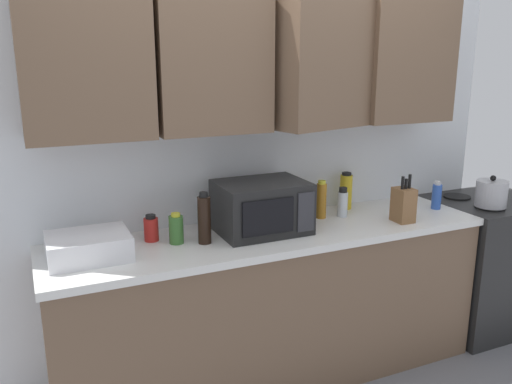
{
  "coord_description": "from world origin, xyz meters",
  "views": [
    {
      "loc": [
        -1.23,
        -2.78,
        1.84
      ],
      "look_at": [
        -0.09,
        -0.25,
        1.12
      ],
      "focal_mm": 36.99,
      "sensor_mm": 36.0,
      "label": 1
    }
  ],
  "objects_px": {
    "bottle_amber_vinegar": "(321,200)",
    "bottle_soy_dark": "(204,219)",
    "stove_range": "(484,262)",
    "bottle_red_sauce": "(151,229)",
    "bottle_green_oil": "(176,229)",
    "microwave": "(262,207)",
    "bottle_yellow_mustard": "(346,191)",
    "dish_rack": "(89,246)",
    "bottle_clear_tall": "(343,203)",
    "knife_block": "(403,204)",
    "kettle": "(491,194)",
    "bottle_blue_cleaner": "(437,196)"
  },
  "relations": [
    {
      "from": "kettle",
      "to": "bottle_clear_tall",
      "type": "distance_m",
      "value": 0.99
    },
    {
      "from": "bottle_red_sauce",
      "to": "bottle_soy_dark",
      "type": "xyz_separation_m",
      "value": [
        0.24,
        -0.15,
        0.06
      ]
    },
    {
      "from": "dish_rack",
      "to": "bottle_green_oil",
      "type": "height_order",
      "value": "bottle_green_oil"
    },
    {
      "from": "microwave",
      "to": "bottle_yellow_mustard",
      "type": "height_order",
      "value": "microwave"
    },
    {
      "from": "bottle_red_sauce",
      "to": "bottle_clear_tall",
      "type": "distance_m",
      "value": 1.15
    },
    {
      "from": "dish_rack",
      "to": "bottle_soy_dark",
      "type": "bearing_deg",
      "value": -2.61
    },
    {
      "from": "stove_range",
      "to": "bottle_red_sauce",
      "type": "xyz_separation_m",
      "value": [
        -2.28,
        0.14,
        0.51
      ]
    },
    {
      "from": "bottle_soy_dark",
      "to": "dish_rack",
      "type": "bearing_deg",
      "value": 177.39
    },
    {
      "from": "stove_range",
      "to": "bottle_soy_dark",
      "type": "xyz_separation_m",
      "value": [
        -2.04,
        -0.01,
        0.58
      ]
    },
    {
      "from": "kettle",
      "to": "bottle_red_sauce",
      "type": "xyz_separation_m",
      "value": [
        -2.11,
        0.28,
        -0.03
      ]
    },
    {
      "from": "bottle_amber_vinegar",
      "to": "bottle_yellow_mustard",
      "type": "relative_size",
      "value": 0.98
    },
    {
      "from": "microwave",
      "to": "bottle_amber_vinegar",
      "type": "relative_size",
      "value": 2.1
    },
    {
      "from": "kettle",
      "to": "bottle_green_oil",
      "type": "xyz_separation_m",
      "value": [
        -2.0,
        0.19,
        -0.02
      ]
    },
    {
      "from": "microwave",
      "to": "bottle_clear_tall",
      "type": "relative_size",
      "value": 2.67
    },
    {
      "from": "stove_range",
      "to": "microwave",
      "type": "bearing_deg",
      "value": 178.62
    },
    {
      "from": "microwave",
      "to": "bottle_clear_tall",
      "type": "xyz_separation_m",
      "value": [
        0.56,
        0.06,
        -0.06
      ]
    },
    {
      "from": "bottle_yellow_mustard",
      "to": "bottle_green_oil",
      "type": "bearing_deg",
      "value": -171.14
    },
    {
      "from": "microwave",
      "to": "bottle_soy_dark",
      "type": "bearing_deg",
      "value": -172.29
    },
    {
      "from": "kettle",
      "to": "knife_block",
      "type": "height_order",
      "value": "knife_block"
    },
    {
      "from": "stove_range",
      "to": "kettle",
      "type": "xyz_separation_m",
      "value": [
        -0.17,
        -0.14,
        0.54
      ]
    },
    {
      "from": "bottle_blue_cleaner",
      "to": "bottle_green_oil",
      "type": "bearing_deg",
      "value": 177.9
    },
    {
      "from": "bottle_green_oil",
      "to": "bottle_yellow_mustard",
      "type": "bearing_deg",
      "value": 8.86
    },
    {
      "from": "bottle_amber_vinegar",
      "to": "dish_rack",
      "type": "bearing_deg",
      "value": -175.57
    },
    {
      "from": "dish_rack",
      "to": "bottle_red_sauce",
      "type": "relative_size",
      "value": 2.7
    },
    {
      "from": "stove_range",
      "to": "bottle_clear_tall",
      "type": "relative_size",
      "value": 5.07
    },
    {
      "from": "stove_range",
      "to": "microwave",
      "type": "distance_m",
      "value": 1.79
    },
    {
      "from": "bottle_yellow_mustard",
      "to": "bottle_soy_dark",
      "type": "height_order",
      "value": "bottle_soy_dark"
    },
    {
      "from": "stove_range",
      "to": "bottle_clear_tall",
      "type": "height_order",
      "value": "bottle_clear_tall"
    },
    {
      "from": "stove_range",
      "to": "dish_rack",
      "type": "xyz_separation_m",
      "value": [
        -2.61,
        0.02,
        0.51
      ]
    },
    {
      "from": "kettle",
      "to": "microwave",
      "type": "bearing_deg",
      "value": 173.21
    },
    {
      "from": "bottle_red_sauce",
      "to": "bottle_green_oil",
      "type": "height_order",
      "value": "bottle_green_oil"
    },
    {
      "from": "knife_block",
      "to": "bottle_soy_dark",
      "type": "bearing_deg",
      "value": 173.75
    },
    {
      "from": "kettle",
      "to": "stove_range",
      "type": "bearing_deg",
      "value": 39.47
    },
    {
      "from": "bottle_red_sauce",
      "to": "microwave",
      "type": "bearing_deg",
      "value": -9.83
    },
    {
      "from": "bottle_green_oil",
      "to": "bottle_soy_dark",
      "type": "bearing_deg",
      "value": -23.51
    },
    {
      "from": "microwave",
      "to": "bottle_red_sauce",
      "type": "height_order",
      "value": "microwave"
    },
    {
      "from": "microwave",
      "to": "bottle_soy_dark",
      "type": "xyz_separation_m",
      "value": [
        -0.35,
        -0.05,
        -0.01
      ]
    },
    {
      "from": "bottle_amber_vinegar",
      "to": "bottle_soy_dark",
      "type": "relative_size",
      "value": 0.84
    },
    {
      "from": "bottle_red_sauce",
      "to": "bottle_clear_tall",
      "type": "height_order",
      "value": "bottle_clear_tall"
    },
    {
      "from": "microwave",
      "to": "bottle_yellow_mustard",
      "type": "relative_size",
      "value": 2.05
    },
    {
      "from": "bottle_amber_vinegar",
      "to": "bottle_red_sauce",
      "type": "height_order",
      "value": "bottle_amber_vinegar"
    },
    {
      "from": "microwave",
      "to": "kettle",
      "type": "bearing_deg",
      "value": -6.79
    },
    {
      "from": "bottle_yellow_mustard",
      "to": "bottle_clear_tall",
      "type": "xyz_separation_m",
      "value": [
        -0.11,
        -0.14,
        -0.03
      ]
    },
    {
      "from": "stove_range",
      "to": "bottle_amber_vinegar",
      "type": "bearing_deg",
      "value": 174.35
    },
    {
      "from": "bottle_red_sauce",
      "to": "bottle_green_oil",
      "type": "relative_size",
      "value": 0.87
    },
    {
      "from": "bottle_red_sauce",
      "to": "bottle_green_oil",
      "type": "bearing_deg",
      "value": -39.86
    },
    {
      "from": "stove_range",
      "to": "bottle_yellow_mustard",
      "type": "distance_m",
      "value": 1.18
    },
    {
      "from": "bottle_amber_vinegar",
      "to": "bottle_blue_cleaner",
      "type": "bearing_deg",
      "value": -9.95
    },
    {
      "from": "bottle_amber_vinegar",
      "to": "bottle_red_sauce",
      "type": "distance_m",
      "value": 1.02
    },
    {
      "from": "knife_block",
      "to": "bottle_amber_vinegar",
      "type": "distance_m",
      "value": 0.47
    }
  ]
}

